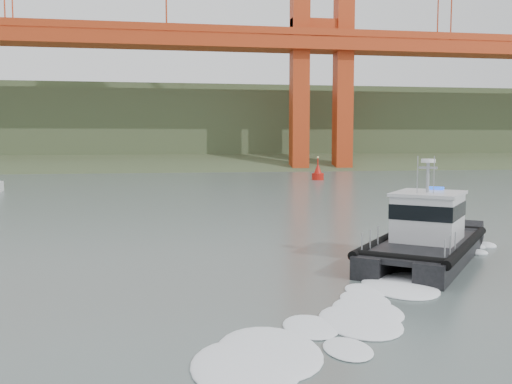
{
  "coord_description": "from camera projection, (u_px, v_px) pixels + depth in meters",
  "views": [
    {
      "loc": [
        -6.38,
        -23.88,
        5.41
      ],
      "look_at": [
        -0.93,
        8.55,
        2.4
      ],
      "focal_mm": 40.0,
      "sensor_mm": 36.0,
      "label": 1
    }
  ],
  "objects": [
    {
      "name": "nav_buoy",
      "position": [
        318.0,
        173.0,
        77.42
      ],
      "size": [
        1.63,
        1.63,
        3.39
      ],
      "color": "#B3150C",
      "rests_on": "ground"
    },
    {
      "name": "ground",
      "position": [
        309.0,
        264.0,
        25.0
      ],
      "size": [
        400.0,
        400.0,
        0.0
      ],
      "primitive_type": "plane",
      "color": "#52625E",
      "rests_on": "ground"
    },
    {
      "name": "patrol_boat",
      "position": [
        426.0,
        235.0,
        25.48
      ],
      "size": [
        8.85,
        9.83,
        4.73
      ],
      "rotation": [
        0.0,
        0.0,
        -0.67
      ],
      "color": "black",
      "rests_on": "ground"
    },
    {
      "name": "headlands",
      "position": [
        185.0,
        134.0,
        147.61
      ],
      "size": [
        500.0,
        105.36,
        27.12
      ],
      "color": "#2F4024",
      "rests_on": "ground"
    }
  ]
}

